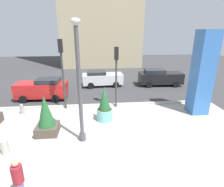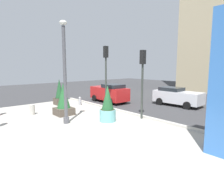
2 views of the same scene
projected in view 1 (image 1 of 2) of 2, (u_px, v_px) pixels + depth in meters
name	position (u px, v px, depth m)	size (l,w,h in m)	color
ground_plane	(102.00, 102.00, 15.10)	(60.00, 60.00, 0.00)	#38383A
plaza_pavement	(106.00, 144.00, 9.45)	(18.00, 10.00, 0.02)	#ADA89E
curb_strip	(102.00, 105.00, 14.24)	(18.00, 0.24, 0.16)	#B7B2A8
lamp_post	(80.00, 87.00, 8.83)	(0.44, 0.44, 6.14)	#4C4C51
art_pillar_blue	(202.00, 74.00, 12.26)	(1.18, 1.18, 5.70)	#3870BC
potted_plant_mid_plaza	(46.00, 117.00, 10.12)	(1.21, 1.21, 2.33)	#4C4238
potted_plant_near_left	(105.00, 106.00, 11.69)	(1.04, 1.04, 2.32)	#6BB2B2
fire_hydrant	(22.00, 109.00, 12.80)	(0.36, 0.26, 0.75)	#99999E
concrete_bollard	(5.00, 147.00, 8.59)	(0.36, 0.36, 0.75)	#B2ADA3
traffic_light_corner	(116.00, 68.00, 13.13)	(0.28, 0.42, 4.55)	#333833
traffic_light_far_side	(62.00, 64.00, 12.72)	(0.28, 0.42, 5.09)	#333833
car_curb_west	(102.00, 78.00, 19.24)	(4.27, 2.12, 1.61)	silver
car_far_lane	(43.00, 89.00, 15.45)	(4.26, 2.07, 1.81)	red
car_intersection	(160.00, 77.00, 19.43)	(4.61, 2.09, 1.76)	black
pedestrian_crossing	(18.00, 179.00, 6.01)	(0.51, 0.51, 1.69)	slate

